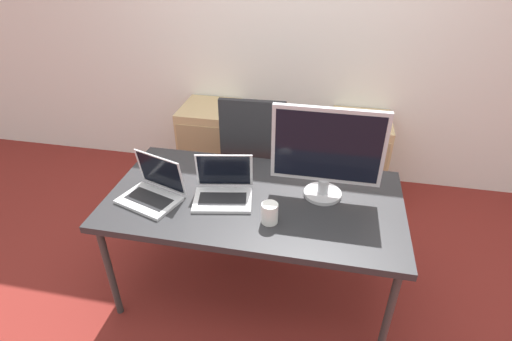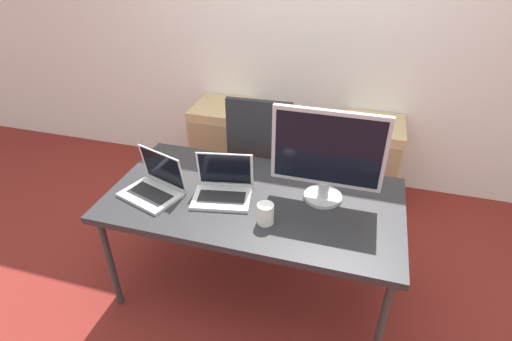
{
  "view_description": "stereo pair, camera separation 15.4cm",
  "coord_description": "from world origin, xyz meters",
  "px_view_note": "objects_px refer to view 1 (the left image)",
  "views": [
    {
      "loc": [
        0.37,
        -1.79,
        2.03
      ],
      "look_at": [
        0.0,
        0.04,
        0.86
      ],
      "focal_mm": 28.0,
      "sensor_mm": 36.0,
      "label": 1
    },
    {
      "loc": [
        0.52,
        -1.75,
        2.03
      ],
      "look_at": [
        0.0,
        0.04,
        0.86
      ],
      "focal_mm": 28.0,
      "sensor_mm": 36.0,
      "label": 2
    }
  ],
  "objects_px": {
    "office_chair": "(256,173)",
    "laptop_left": "(153,190)",
    "laptop_right": "(223,190)",
    "coffee_cup_brown": "(236,167)",
    "coffee_cup_white": "(270,213)",
    "monitor": "(327,152)",
    "cabinet_left": "(211,143)",
    "cabinet_right": "(356,157)"
  },
  "relations": [
    {
      "from": "office_chair",
      "to": "laptop_left",
      "type": "relative_size",
      "value": 2.81
    },
    {
      "from": "laptop_left",
      "to": "monitor",
      "type": "bearing_deg",
      "value": 13.05
    },
    {
      "from": "laptop_left",
      "to": "coffee_cup_brown",
      "type": "bearing_deg",
      "value": 40.99
    },
    {
      "from": "cabinet_left",
      "to": "cabinet_right",
      "type": "xyz_separation_m",
      "value": [
        1.27,
        0.0,
        0.0
      ]
    },
    {
      "from": "coffee_cup_white",
      "to": "coffee_cup_brown",
      "type": "bearing_deg",
      "value": 124.07
    },
    {
      "from": "cabinet_left",
      "to": "cabinet_right",
      "type": "distance_m",
      "value": 1.27
    },
    {
      "from": "monitor",
      "to": "office_chair",
      "type": "bearing_deg",
      "value": 128.39
    },
    {
      "from": "cabinet_left",
      "to": "laptop_left",
      "type": "distance_m",
      "value": 1.4
    },
    {
      "from": "laptop_left",
      "to": "coffee_cup_white",
      "type": "bearing_deg",
      "value": -6.62
    },
    {
      "from": "coffee_cup_brown",
      "to": "coffee_cup_white",
      "type": "bearing_deg",
      "value": -55.93
    },
    {
      "from": "cabinet_left",
      "to": "laptop_right",
      "type": "distance_m",
      "value": 1.4
    },
    {
      "from": "office_chair",
      "to": "coffee_cup_brown",
      "type": "relative_size",
      "value": 11.18
    },
    {
      "from": "cabinet_left",
      "to": "cabinet_right",
      "type": "bearing_deg",
      "value": 0.0
    },
    {
      "from": "office_chair",
      "to": "coffee_cup_white",
      "type": "height_order",
      "value": "office_chair"
    },
    {
      "from": "laptop_left",
      "to": "coffee_cup_brown",
      "type": "relative_size",
      "value": 3.97
    },
    {
      "from": "office_chair",
      "to": "coffee_cup_brown",
      "type": "height_order",
      "value": "office_chair"
    },
    {
      "from": "office_chair",
      "to": "laptop_left",
      "type": "distance_m",
      "value": 1.02
    },
    {
      "from": "cabinet_right",
      "to": "laptop_left",
      "type": "relative_size",
      "value": 1.85
    },
    {
      "from": "coffee_cup_white",
      "to": "laptop_left",
      "type": "bearing_deg",
      "value": 173.38
    },
    {
      "from": "laptop_left",
      "to": "laptop_right",
      "type": "height_order",
      "value": "same"
    },
    {
      "from": "laptop_right",
      "to": "coffee_cup_brown",
      "type": "bearing_deg",
      "value": 88.16
    },
    {
      "from": "cabinet_right",
      "to": "cabinet_left",
      "type": "bearing_deg",
      "value": 180.0
    },
    {
      "from": "laptop_right",
      "to": "coffee_cup_brown",
      "type": "distance_m",
      "value": 0.26
    },
    {
      "from": "laptop_right",
      "to": "coffee_cup_white",
      "type": "xyz_separation_m",
      "value": [
        0.29,
        -0.16,
        0.01
      ]
    },
    {
      "from": "cabinet_right",
      "to": "laptop_right",
      "type": "height_order",
      "value": "laptop_right"
    },
    {
      "from": "cabinet_left",
      "to": "laptop_right",
      "type": "relative_size",
      "value": 1.95
    },
    {
      "from": "laptop_left",
      "to": "cabinet_left",
      "type": "bearing_deg",
      "value": 93.9
    },
    {
      "from": "office_chair",
      "to": "monitor",
      "type": "xyz_separation_m",
      "value": [
        0.51,
        -0.65,
        0.6
      ]
    },
    {
      "from": "laptop_right",
      "to": "office_chair",
      "type": "bearing_deg",
      "value": 87.6
    },
    {
      "from": "monitor",
      "to": "coffee_cup_brown",
      "type": "relative_size",
      "value": 6.31
    },
    {
      "from": "office_chair",
      "to": "laptop_right",
      "type": "distance_m",
      "value": 0.86
    },
    {
      "from": "office_chair",
      "to": "cabinet_left",
      "type": "height_order",
      "value": "office_chair"
    },
    {
      "from": "monitor",
      "to": "coffee_cup_white",
      "type": "distance_m",
      "value": 0.45
    },
    {
      "from": "office_chair",
      "to": "laptop_right",
      "type": "bearing_deg",
      "value": -92.4
    },
    {
      "from": "cabinet_right",
      "to": "laptop_right",
      "type": "relative_size",
      "value": 1.95
    },
    {
      "from": "monitor",
      "to": "coffee_cup_white",
      "type": "relative_size",
      "value": 5.34
    },
    {
      "from": "cabinet_right",
      "to": "coffee_cup_brown",
      "type": "bearing_deg",
      "value": -128.37
    },
    {
      "from": "cabinet_left",
      "to": "monitor",
      "type": "height_order",
      "value": "monitor"
    },
    {
      "from": "cabinet_right",
      "to": "laptop_left",
      "type": "bearing_deg",
      "value": -131.45
    },
    {
      "from": "cabinet_right",
      "to": "coffee_cup_white",
      "type": "distance_m",
      "value": 1.55
    },
    {
      "from": "cabinet_left",
      "to": "coffee_cup_brown",
      "type": "height_order",
      "value": "coffee_cup_brown"
    },
    {
      "from": "laptop_left",
      "to": "coffee_cup_brown",
      "type": "height_order",
      "value": "laptop_left"
    }
  ]
}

